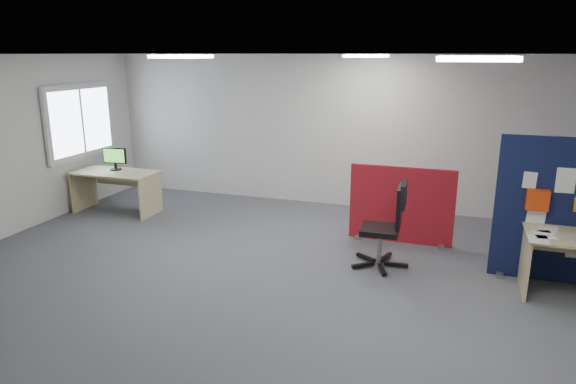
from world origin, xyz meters
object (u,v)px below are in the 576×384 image
(red_divider, at_px, (401,206))
(office_chair, at_px, (390,220))
(second_desk, at_px, (117,182))
(monitor_second, at_px, (115,158))

(red_divider, height_order, office_chair, office_chair)
(second_desk, height_order, office_chair, office_chair)
(second_desk, xyz_separation_m, monitor_second, (-0.07, 0.09, 0.40))
(second_desk, height_order, monitor_second, monitor_second)
(second_desk, bearing_deg, monitor_second, 127.15)
(second_desk, xyz_separation_m, office_chair, (4.84, -0.96, 0.10))
(monitor_second, distance_m, office_chair, 5.03)
(red_divider, relative_size, monitor_second, 3.52)
(office_chair, bearing_deg, monitor_second, 165.59)
(red_divider, distance_m, office_chair, 1.00)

